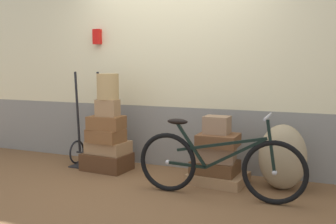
{
  "coord_description": "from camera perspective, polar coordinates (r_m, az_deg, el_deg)",
  "views": [
    {
      "loc": [
        1.9,
        -3.86,
        1.32
      ],
      "look_at": [
        0.17,
        0.18,
        0.79
      ],
      "focal_mm": 41.89,
      "sensor_mm": 36.0,
      "label": 1
    }
  ],
  "objects": [
    {
      "name": "burlap_sack",
      "position": [
        4.36,
        16.32,
        -6.29
      ],
      "size": [
        0.5,
        0.43,
        0.7
      ],
      "primitive_type": "ellipsoid",
      "color": "#9E8966",
      "rests_on": "ground"
    },
    {
      "name": "suitcase_5",
      "position": [
        4.5,
        7.32,
        -9.51
      ],
      "size": [
        0.65,
        0.54,
        0.11
      ],
      "primitive_type": "cube",
      "rotation": [
        0.0,
        0.0,
        -0.08
      ],
      "color": "#9E754C",
      "rests_on": "ground"
    },
    {
      "name": "suitcase_3",
      "position": [
        4.92,
        -8.95,
        -1.54
      ],
      "size": [
        0.44,
        0.33,
        0.16
      ],
      "primitive_type": "cube",
      "rotation": [
        0.0,
        0.0,
        0.07
      ],
      "color": "brown",
      "rests_on": "suitcase_2"
    },
    {
      "name": "suitcase_6",
      "position": [
        4.45,
        6.86,
        -7.95
      ],
      "size": [
        0.51,
        0.4,
        0.14
      ],
      "primitive_type": "cube",
      "rotation": [
        0.0,
        0.0,
        -0.06
      ],
      "color": "brown",
      "rests_on": "suitcase_5"
    },
    {
      "name": "wicker_basket",
      "position": [
        4.88,
        -8.75,
        3.68
      ],
      "size": [
        0.27,
        0.27,
        0.32
      ],
      "primitive_type": "cylinder",
      "color": "tan",
      "rests_on": "suitcase_4"
    },
    {
      "name": "suitcase_8",
      "position": [
        4.35,
        7.34,
        -4.08
      ],
      "size": [
        0.44,
        0.37,
        0.14
      ],
      "primitive_type": "cube",
      "rotation": [
        0.0,
        0.0,
        0.01
      ],
      "color": "brown",
      "rests_on": "suitcase_7"
    },
    {
      "name": "suitcase_9",
      "position": [
        4.35,
        7.13,
        -1.87
      ],
      "size": [
        0.28,
        0.23,
        0.19
      ],
      "primitive_type": "cube",
      "rotation": [
        0.0,
        0.0,
        -0.01
      ],
      "color": "#937051",
      "rests_on": "suitcase_8"
    },
    {
      "name": "suitcase_1",
      "position": [
        5.02,
        -8.69,
        -5.05
      ],
      "size": [
        0.53,
        0.4,
        0.15
      ],
      "primitive_type": "cube",
      "rotation": [
        0.0,
        0.0,
        -0.09
      ],
      "color": "#9E754C",
      "rests_on": "suitcase_0"
    },
    {
      "name": "ground",
      "position": [
        4.51,
        -2.93,
        -10.57
      ],
      "size": [
        9.3,
        5.2,
        0.06
      ],
      "primitive_type": "cube",
      "color": "brown"
    },
    {
      "name": "suitcase_0",
      "position": [
        5.05,
        -8.88,
        -7.12
      ],
      "size": [
        0.59,
        0.44,
        0.21
      ],
      "primitive_type": "cube",
      "rotation": [
        0.0,
        0.0,
        -0.06
      ],
      "color": "#4C2D19",
      "rests_on": "ground"
    },
    {
      "name": "suitcase_2",
      "position": [
        4.94,
        -9.04,
        -3.4
      ],
      "size": [
        0.46,
        0.35,
        0.16
      ],
      "primitive_type": "cube",
      "rotation": [
        0.0,
        0.0,
        -0.11
      ],
      "color": "brown",
      "rests_on": "suitcase_1"
    },
    {
      "name": "luggage_trolley",
      "position": [
        5.27,
        -11.48,
        -4.75
      ],
      "size": [
        0.43,
        0.38,
        1.23
      ],
      "color": "black",
      "rests_on": "ground"
    },
    {
      "name": "station_building",
      "position": [
        5.07,
        1.37,
        7.67
      ],
      "size": [
        7.3,
        0.74,
        2.77
      ],
      "color": "gray",
      "rests_on": "ground"
    },
    {
      "name": "bicycle",
      "position": [
        3.96,
        7.23,
        -7.59
      ],
      "size": [
        1.71,
        0.46,
        0.85
      ],
      "color": "black",
      "rests_on": "ground"
    },
    {
      "name": "suitcase_4",
      "position": [
        4.87,
        -8.78,
        0.59
      ],
      "size": [
        0.28,
        0.2,
        0.21
      ],
      "primitive_type": "cube",
      "rotation": [
        0.0,
        0.0,
        0.08
      ],
      "color": "#9E754C",
      "rests_on": "suitcase_3"
    },
    {
      "name": "suitcase_7",
      "position": [
        4.43,
        6.95,
        -5.91
      ],
      "size": [
        0.47,
        0.4,
        0.17
      ],
      "primitive_type": "cube",
      "rotation": [
        0.0,
        0.0,
        0.12
      ],
      "color": "#937051",
      "rests_on": "suitcase_6"
    }
  ]
}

